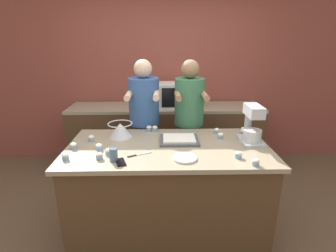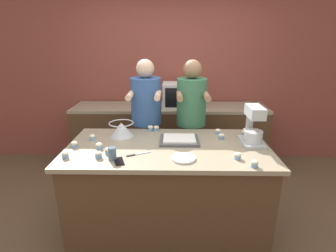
{
  "view_description": "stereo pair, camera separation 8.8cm",
  "coord_description": "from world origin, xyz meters",
  "px_view_note": "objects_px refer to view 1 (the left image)",
  "views": [
    {
      "loc": [
        -0.05,
        -2.25,
        1.89
      ],
      "look_at": [
        0.0,
        0.05,
        1.11
      ],
      "focal_mm": 28.0,
      "sensor_mm": 36.0,
      "label": 1
    },
    {
      "loc": [
        0.04,
        -2.25,
        1.89
      ],
      "look_at": [
        0.0,
        0.05,
        1.11
      ],
      "focal_mm": 28.0,
      "sensor_mm": 36.0,
      "label": 2
    }
  ],
  "objects_px": {
    "cupcake_9": "(155,128)",
    "cupcake_10": "(256,162)",
    "stand_mixer": "(252,126)",
    "cupcake_13": "(149,128)",
    "cell_phone": "(121,162)",
    "cupcake_5": "(220,136)",
    "microwave_oven": "(177,95)",
    "cupcake_0": "(244,130)",
    "cupcake_3": "(217,131)",
    "cupcake_4": "(74,146)",
    "cupcake_6": "(238,155)",
    "cupcake_8": "(91,138)",
    "person_right": "(189,128)",
    "drinking_glass": "(113,155)",
    "knife": "(138,155)",
    "mixing_bowl": "(120,129)",
    "baking_tray": "(179,140)",
    "cupcake_1": "(109,151)",
    "small_plate": "(185,158)",
    "cupcake_7": "(243,132)",
    "cupcake_11": "(99,147)",
    "cupcake_2": "(99,156)",
    "cupcake_12": "(65,156)",
    "person_left": "(145,128)"
  },
  "relations": [
    {
      "from": "cupcake_9",
      "to": "cupcake_10",
      "type": "relative_size",
      "value": 1.0
    },
    {
      "from": "stand_mixer",
      "to": "cupcake_10",
      "type": "xyz_separation_m",
      "value": [
        -0.11,
        -0.48,
        -0.13
      ]
    },
    {
      "from": "cupcake_13",
      "to": "cell_phone",
      "type": "bearing_deg",
      "value": -104.43
    },
    {
      "from": "cupcake_5",
      "to": "cell_phone",
      "type": "bearing_deg",
      "value": -150.52
    },
    {
      "from": "microwave_oven",
      "to": "cupcake_0",
      "type": "xyz_separation_m",
      "value": [
        0.65,
        -1.1,
        -0.15
      ]
    },
    {
      "from": "stand_mixer",
      "to": "cupcake_3",
      "type": "xyz_separation_m",
      "value": [
        -0.28,
        0.25,
        -0.13
      ]
    },
    {
      "from": "cupcake_4",
      "to": "cupcake_6",
      "type": "distance_m",
      "value": 1.46
    },
    {
      "from": "cupcake_8",
      "to": "person_right",
      "type": "bearing_deg",
      "value": 28.0
    },
    {
      "from": "drinking_glass",
      "to": "knife",
      "type": "distance_m",
      "value": 0.22
    },
    {
      "from": "cell_phone",
      "to": "cupcake_5",
      "type": "xyz_separation_m",
      "value": [
        0.92,
        0.52,
        0.02
      ]
    },
    {
      "from": "knife",
      "to": "mixing_bowl",
      "type": "bearing_deg",
      "value": 115.39
    },
    {
      "from": "baking_tray",
      "to": "knife",
      "type": "height_order",
      "value": "baking_tray"
    },
    {
      "from": "person_right",
      "to": "cupcake_1",
      "type": "distance_m",
      "value": 1.16
    },
    {
      "from": "baking_tray",
      "to": "cupcake_6",
      "type": "bearing_deg",
      "value": -38.62
    },
    {
      "from": "drinking_glass",
      "to": "stand_mixer",
      "type": "bearing_deg",
      "value": 16.63
    },
    {
      "from": "small_plate",
      "to": "cupcake_7",
      "type": "bearing_deg",
      "value": 40.9
    },
    {
      "from": "person_right",
      "to": "cupcake_13",
      "type": "relative_size",
      "value": 28.22
    },
    {
      "from": "cupcake_1",
      "to": "cupcake_4",
      "type": "xyz_separation_m",
      "value": [
        -0.34,
        0.13,
        0.0
      ]
    },
    {
      "from": "cupcake_4",
      "to": "cupcake_11",
      "type": "relative_size",
      "value": 1.0
    },
    {
      "from": "drinking_glass",
      "to": "cupcake_9",
      "type": "height_order",
      "value": "drinking_glass"
    },
    {
      "from": "baking_tray",
      "to": "cupcake_9",
      "type": "height_order",
      "value": "cupcake_9"
    },
    {
      "from": "baking_tray",
      "to": "knife",
      "type": "distance_m",
      "value": 0.48
    },
    {
      "from": "stand_mixer",
      "to": "cupcake_5",
      "type": "relative_size",
      "value": 6.25
    },
    {
      "from": "cupcake_1",
      "to": "cupcake_2",
      "type": "bearing_deg",
      "value": -125.28
    },
    {
      "from": "cupcake_0",
      "to": "cupcake_6",
      "type": "height_order",
      "value": "same"
    },
    {
      "from": "small_plate",
      "to": "cupcake_6",
      "type": "height_order",
      "value": "cupcake_6"
    },
    {
      "from": "small_plate",
      "to": "cupcake_1",
      "type": "relative_size",
      "value": 3.45
    },
    {
      "from": "person_right",
      "to": "cupcake_13",
      "type": "bearing_deg",
      "value": -151.0
    },
    {
      "from": "cupcake_13",
      "to": "knife",
      "type": "bearing_deg",
      "value": -96.16
    },
    {
      "from": "cupcake_1",
      "to": "cupcake_7",
      "type": "bearing_deg",
      "value": 19.76
    },
    {
      "from": "cupcake_9",
      "to": "cell_phone",
      "type": "bearing_deg",
      "value": -109.0
    },
    {
      "from": "cupcake_3",
      "to": "cupcake_6",
      "type": "relative_size",
      "value": 1.0
    },
    {
      "from": "knife",
      "to": "cupcake_4",
      "type": "bearing_deg",
      "value": 165.87
    },
    {
      "from": "cupcake_13",
      "to": "cupcake_1",
      "type": "bearing_deg",
      "value": -118.06
    },
    {
      "from": "small_plate",
      "to": "cupcake_1",
      "type": "xyz_separation_m",
      "value": [
        -0.65,
        0.1,
        0.02
      ]
    },
    {
      "from": "drinking_glass",
      "to": "cupcake_12",
      "type": "distance_m",
      "value": 0.41
    },
    {
      "from": "person_right",
      "to": "microwave_oven",
      "type": "bearing_deg",
      "value": 96.76
    },
    {
      "from": "cupcake_1",
      "to": "cupcake_10",
      "type": "height_order",
      "value": "same"
    },
    {
      "from": "baking_tray",
      "to": "cupcake_10",
      "type": "height_order",
      "value": "cupcake_10"
    },
    {
      "from": "knife",
      "to": "cupcake_5",
      "type": "bearing_deg",
      "value": 25.55
    },
    {
      "from": "cupcake_10",
      "to": "cupcake_7",
      "type": "bearing_deg",
      "value": 81.48
    },
    {
      "from": "cupcake_3",
      "to": "cupcake_7",
      "type": "height_order",
      "value": "same"
    },
    {
      "from": "cupcake_11",
      "to": "cupcake_13",
      "type": "height_order",
      "value": "same"
    },
    {
      "from": "person_left",
      "to": "baking_tray",
      "type": "bearing_deg",
      "value": -56.41
    },
    {
      "from": "cupcake_2",
      "to": "cupcake_9",
      "type": "distance_m",
      "value": 0.81
    },
    {
      "from": "baking_tray",
      "to": "cupcake_3",
      "type": "bearing_deg",
      "value": 27.31
    },
    {
      "from": "baking_tray",
      "to": "cupcake_7",
      "type": "relative_size",
      "value": 6.38
    },
    {
      "from": "baking_tray",
      "to": "cupcake_8",
      "type": "bearing_deg",
      "value": 178.3
    },
    {
      "from": "cupcake_3",
      "to": "cupcake_5",
      "type": "distance_m",
      "value": 0.14
    },
    {
      "from": "cupcake_1",
      "to": "cupcake_4",
      "type": "height_order",
      "value": "same"
    }
  ]
}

